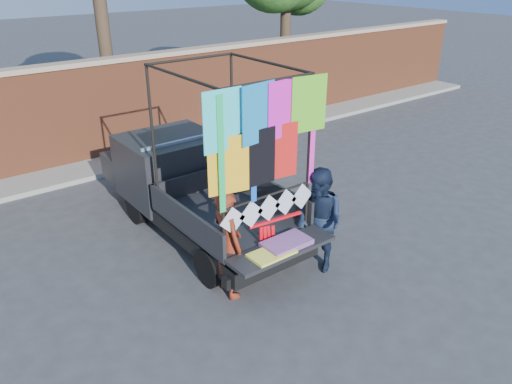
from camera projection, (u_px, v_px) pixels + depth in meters
ground at (259, 279)px, 8.39m from camera, size 90.00×90.00×0.00m
brick_wall at (93, 111)px, 12.86m from camera, size 30.00×0.45×2.61m
curb at (110, 164)px, 12.90m from camera, size 30.00×1.20×0.12m
pickup_truck at (185, 184)px, 9.85m from camera, size 2.13×5.36×3.38m
woman at (228, 244)px, 7.69m from camera, size 0.49×0.70×1.80m
man at (319, 220)px, 8.35m from camera, size 0.70×0.90×1.82m
streamer_bundle at (271, 233)px, 7.94m from camera, size 0.98×0.16×0.67m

